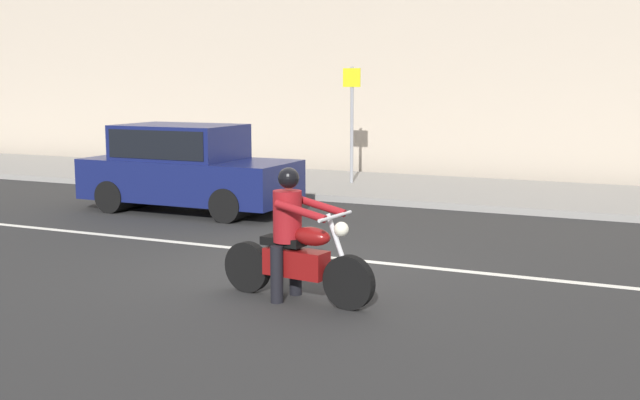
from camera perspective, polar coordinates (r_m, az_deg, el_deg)
ground_plane at (r=10.66m, az=-1.57°, el=-5.22°), size 80.00×80.00×0.00m
sidewalk_slab at (r=18.06m, az=9.60°, el=0.65°), size 40.00×4.40×0.14m
lane_marking_stripe at (r=11.50m, az=-0.21°, el=-4.15°), size 18.00×0.14×0.01m
motorcycle_with_rider_crimson at (r=9.12m, az=-1.84°, el=-3.45°), size 2.05×0.72×1.58m
parked_sedan_navy at (r=15.62m, az=-9.81°, el=2.39°), size 4.26×1.82×1.72m
street_sign_post at (r=18.61m, az=2.35°, el=6.35°), size 0.44×0.08×2.76m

